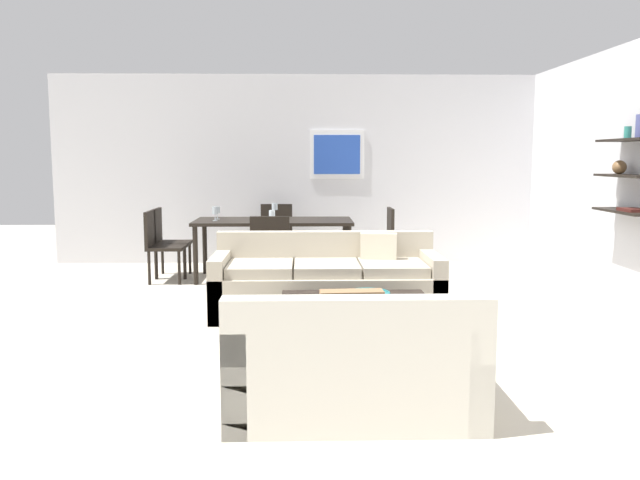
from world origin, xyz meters
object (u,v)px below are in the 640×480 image
dining_chair_head (276,232)px  candle_jar (388,301)px  dining_table (274,225)px  decorative_bowl (368,297)px  wine_glass_head (275,207)px  loveseat_white (353,365)px  sofa_beige (327,285)px  dining_chair_left_far (166,238)px  coffee_table (357,326)px  dining_chair_foot (270,248)px  dining_chair_right_far (382,237)px  dining_chair_left_near (159,241)px  wine_glass_left_near (215,211)px  wine_glass_foot (272,214)px  wine_glass_left_far (217,210)px

dining_chair_head → candle_jar: bearing=-75.7°
dining_table → decorative_bowl: bearing=-74.0°
decorative_bowl → wine_glass_head: 3.62m
candle_jar → loveseat_white: bearing=-106.8°
sofa_beige → dining_chair_left_far: size_ratio=2.50×
sofa_beige → dining_chair_head: 2.82m
coffee_table → decorative_bowl: (0.09, 0.01, 0.24)m
loveseat_white → dining_chair_foot: bearing=100.6°
dining_chair_foot → wine_glass_head: (-0.00, 1.23, 0.38)m
coffee_table → dining_chair_right_far: dining_chair_right_far is taller
dining_chair_left_near → dining_chair_right_far: size_ratio=1.00×
coffee_table → dining_chair_right_far: bearing=79.8°
dining_table → dining_chair_left_far: 1.42m
dining_chair_right_far → wine_glass_left_near: bearing=-171.7°
dining_chair_right_far → wine_glass_head: size_ratio=4.79×
dining_chair_foot → dining_chair_right_far: 1.74m
dining_table → wine_glass_foot: wine_glass_foot is taller
loveseat_white → candle_jar: (0.37, 1.22, 0.12)m
dining_chair_foot → wine_glass_left_near: (-0.72, 0.74, 0.37)m
wine_glass_head → coffee_table: bearing=-77.1°
dining_chair_left_near → wine_glass_left_far: bearing=24.4°
dining_chair_foot → wine_glass_left_near: bearing=134.2°
dining_chair_right_far → dining_chair_foot: bearing=-143.2°
loveseat_white → dining_table: size_ratio=0.75×
loveseat_white → candle_jar: loveseat_white is taller
dining_table → dining_chair_left_near: (-1.39, -0.20, -0.18)m
dining_chair_head → wine_glass_foot: 1.28m
wine_glass_left_far → dining_chair_left_near: bearing=-155.6°
coffee_table → candle_jar: bearing=-20.1°
coffee_table → dining_chair_head: dining_chair_head is taller
loveseat_white → candle_jar: 1.28m
coffee_table → dining_table: 3.25m
dining_chair_left_near → dining_chair_right_far: bearing=8.1°
dining_chair_foot → decorative_bowl: bearing=-68.5°
dining_chair_head → wine_glass_head: wine_glass_head is taller
candle_jar → dining_chair_head: 4.17m
dining_chair_left_far → dining_chair_left_near: bearing=-90.0°
dining_table → dining_chair_head: bearing=90.0°
dining_chair_left_near → wine_glass_left_far: 0.82m
loveseat_white → dining_chair_right_far: size_ratio=1.69×
candle_jar → dining_chair_right_far: (0.36, 3.39, 0.09)m
dining_chair_left_near → dining_chair_right_far: 2.81m
dining_chair_left_far → wine_glass_left_near: wine_glass_left_near is taller
sofa_beige → dining_chair_left_near: size_ratio=2.50×
wine_glass_foot → wine_glass_left_near: bearing=159.4°
dining_chair_left_near → wine_glass_foot: bearing=-7.4°
dining_chair_foot → dining_chair_right_far: size_ratio=1.00×
loveseat_white → wine_glass_left_near: 4.56m
dining_chair_right_far → candle_jar: bearing=-96.1°
loveseat_white → dining_table: 4.48m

